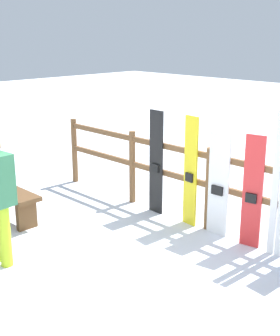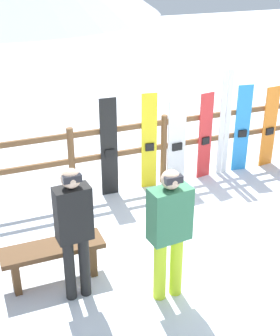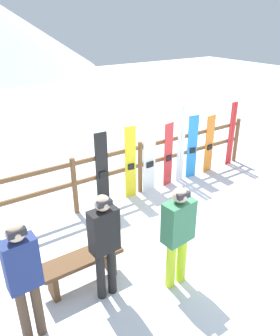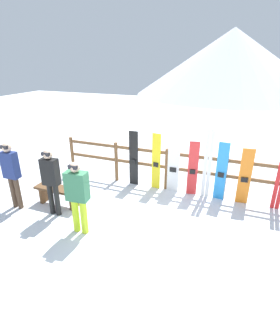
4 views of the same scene
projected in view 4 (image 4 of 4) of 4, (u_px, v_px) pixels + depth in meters
name	position (u px, v px, depth m)	size (l,w,h in m)	color
ground_plane	(138.00, 231.00, 5.44)	(40.00, 40.00, 0.00)	white
mountain_backdrop	(231.00, 62.00, 24.97)	(18.00, 18.00, 6.00)	silver
fence	(167.00, 165.00, 6.96)	(6.08, 0.10, 1.15)	brown
bench	(58.00, 192.00, 6.31)	(1.16, 0.36, 0.46)	brown
person_black	(51.00, 178.00, 5.70)	(0.38, 0.22, 1.56)	black
person_navy	(11.00, 171.00, 5.95)	(0.37, 0.21, 1.62)	#4C3828
person_plaid_green	(78.00, 193.00, 5.10)	(0.45, 0.27, 1.54)	#B7D826
snowboard_black_stripe	(134.00, 159.00, 7.19)	(0.26, 0.06, 1.55)	black
snowboard_yellow	(156.00, 162.00, 6.97)	(0.24, 0.08, 1.55)	yellow
snowboard_white	(173.00, 167.00, 6.85)	(0.31, 0.06, 1.39)	white
snowboard_red	(193.00, 169.00, 6.66)	(0.25, 0.09, 1.44)	red
ski_pair_white	(208.00, 165.00, 6.48)	(0.19, 0.02, 1.77)	white
snowboard_blue	(221.00, 172.00, 6.42)	(0.26, 0.08, 1.50)	#288CE0
snowboard_orange	(245.00, 177.00, 6.25)	(0.29, 0.08, 1.41)	orange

